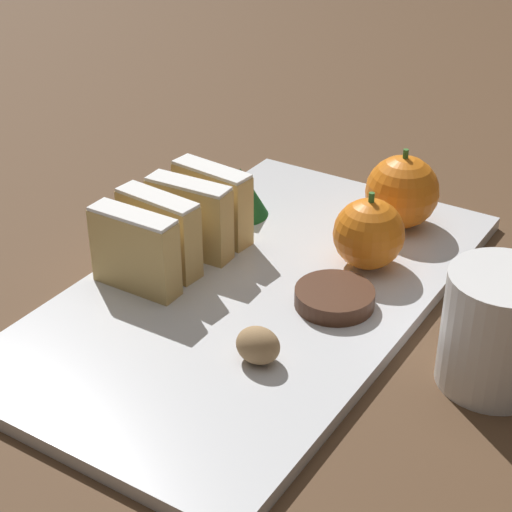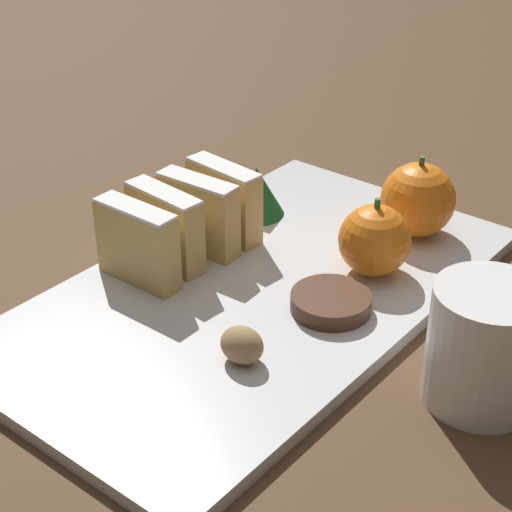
{
  "view_description": "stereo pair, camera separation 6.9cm",
  "coord_description": "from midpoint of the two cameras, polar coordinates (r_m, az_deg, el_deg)",
  "views": [
    {
      "loc": [
        0.32,
        -0.51,
        0.39
      ],
      "look_at": [
        0.0,
        0.0,
        0.04
      ],
      "focal_mm": 60.0,
      "sensor_mm": 36.0,
      "label": 1
    },
    {
      "loc": [
        0.38,
        -0.47,
        0.39
      ],
      "look_at": [
        0.0,
        0.0,
        0.04
      ],
      "focal_mm": 60.0,
      "sensor_mm": 36.0,
      "label": 2
    }
  ],
  "objects": [
    {
      "name": "ground_plane",
      "position": [
        0.72,
        2.78,
        -2.99
      ],
      "size": [
        6.0,
        6.0,
        0.0
      ],
      "primitive_type": "plane",
      "color": "#513823"
    },
    {
      "name": "serving_platter",
      "position": [
        0.71,
        2.79,
        -2.58
      ],
      "size": [
        0.26,
        0.46,
        0.01
      ],
      "color": "silver",
      "rests_on": "ground_plane"
    },
    {
      "name": "stollen_slice_front",
      "position": [
        0.7,
        -5.14,
        0.71
      ],
      "size": [
        0.08,
        0.02,
        0.07
      ],
      "color": "tan",
      "rests_on": "serving_platter"
    },
    {
      "name": "stollen_slice_second",
      "position": [
        0.73,
        -3.39,
        1.84
      ],
      "size": [
        0.08,
        0.03,
        0.07
      ],
      "color": "tan",
      "rests_on": "serving_platter"
    },
    {
      "name": "stollen_slice_third",
      "position": [
        0.75,
        -1.24,
        2.7
      ],
      "size": [
        0.08,
        0.03,
        0.07
      ],
      "color": "tan",
      "rests_on": "serving_platter"
    },
    {
      "name": "stollen_slice_fourth",
      "position": [
        0.77,
        0.43,
        3.65
      ],
      "size": [
        0.08,
        0.03,
        0.07
      ],
      "color": "tan",
      "rests_on": "serving_platter"
    },
    {
      "name": "orange_near",
      "position": [
        0.73,
        10.63,
        0.96
      ],
      "size": [
        0.06,
        0.06,
        0.07
      ],
      "color": "orange",
      "rests_on": "serving_platter"
    },
    {
      "name": "orange_far",
      "position": [
        0.79,
        13.22,
        3.61
      ],
      "size": [
        0.07,
        0.07,
        0.08
      ],
      "color": "orange",
      "rests_on": "serving_platter"
    },
    {
      "name": "walnut",
      "position": [
        0.62,
        2.28,
        -6.05
      ],
      "size": [
        0.03,
        0.03,
        0.03
      ],
      "color": "#9E7A51",
      "rests_on": "serving_platter"
    },
    {
      "name": "chocolate_cookie",
      "position": [
        0.68,
        7.92,
        -3.17
      ],
      "size": [
        0.06,
        0.06,
        0.01
      ],
      "color": "#472819",
      "rests_on": "serving_platter"
    },
    {
      "name": "evergreen_sprig",
      "position": [
        0.81,
        2.49,
        4.28
      ],
      "size": [
        0.05,
        0.05,
        0.05
      ],
      "color": "#195623",
      "rests_on": "serving_platter"
    },
    {
      "name": "coffee_mug",
      "position": [
        0.62,
        18.38,
        -5.85
      ],
      "size": [
        0.11,
        0.08,
        0.09
      ],
      "color": "white",
      "rests_on": "ground_plane"
    }
  ]
}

